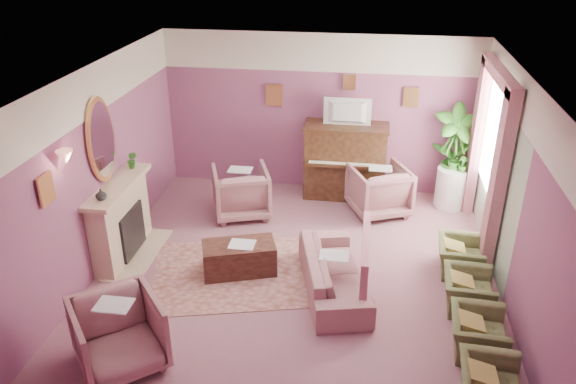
# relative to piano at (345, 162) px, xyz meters

# --- Properties ---
(floor) EXTENTS (5.50, 6.00, 0.01)m
(floor) POSITION_rel_piano_xyz_m (-0.50, -2.68, -0.65)
(floor) COLOR #905A68
(floor) RESTS_ON ground
(ceiling) EXTENTS (5.50, 6.00, 0.01)m
(ceiling) POSITION_rel_piano_xyz_m (-0.50, -2.68, 2.15)
(ceiling) COLOR silver
(ceiling) RESTS_ON wall_back
(wall_back) EXTENTS (5.50, 0.02, 2.80)m
(wall_back) POSITION_rel_piano_xyz_m (-0.50, 0.32, 0.75)
(wall_back) COLOR #6E4271
(wall_back) RESTS_ON floor
(wall_front) EXTENTS (5.50, 0.02, 2.80)m
(wall_front) POSITION_rel_piano_xyz_m (-0.50, -5.68, 0.75)
(wall_front) COLOR #6E4271
(wall_front) RESTS_ON floor
(wall_left) EXTENTS (0.02, 6.00, 2.80)m
(wall_left) POSITION_rel_piano_xyz_m (-3.25, -2.68, 0.75)
(wall_left) COLOR #6E4271
(wall_left) RESTS_ON floor
(wall_right) EXTENTS (0.02, 6.00, 2.80)m
(wall_right) POSITION_rel_piano_xyz_m (2.25, -2.68, 0.75)
(wall_right) COLOR #6E4271
(wall_right) RESTS_ON floor
(picture_rail_band) EXTENTS (5.50, 0.01, 0.65)m
(picture_rail_band) POSITION_rel_piano_xyz_m (-0.50, 0.31, 1.82)
(picture_rail_band) COLOR beige
(picture_rail_band) RESTS_ON wall_back
(stripe_panel) EXTENTS (0.01, 3.00, 2.15)m
(stripe_panel) POSITION_rel_piano_xyz_m (2.23, -1.38, 0.42)
(stripe_panel) COLOR #A6BA9B
(stripe_panel) RESTS_ON wall_right
(fireplace_surround) EXTENTS (0.30, 1.40, 1.10)m
(fireplace_surround) POSITION_rel_piano_xyz_m (-3.09, -2.48, -0.10)
(fireplace_surround) COLOR beige
(fireplace_surround) RESTS_ON floor
(fireplace_inset) EXTENTS (0.18, 0.72, 0.68)m
(fireplace_inset) POSITION_rel_piano_xyz_m (-2.99, -2.48, -0.25)
(fireplace_inset) COLOR black
(fireplace_inset) RESTS_ON floor
(fire_ember) EXTENTS (0.06, 0.54, 0.10)m
(fire_ember) POSITION_rel_piano_xyz_m (-2.95, -2.48, -0.43)
(fire_ember) COLOR #FF4300
(fire_ember) RESTS_ON floor
(mantel_shelf) EXTENTS (0.40, 1.55, 0.07)m
(mantel_shelf) POSITION_rel_piano_xyz_m (-3.06, -2.48, 0.47)
(mantel_shelf) COLOR beige
(mantel_shelf) RESTS_ON fireplace_surround
(hearth) EXTENTS (0.55, 1.50, 0.02)m
(hearth) POSITION_rel_piano_xyz_m (-2.89, -2.48, -0.64)
(hearth) COLOR beige
(hearth) RESTS_ON floor
(mirror_frame) EXTENTS (0.04, 0.72, 1.20)m
(mirror_frame) POSITION_rel_piano_xyz_m (-3.20, -2.48, 1.15)
(mirror_frame) COLOR tan
(mirror_frame) RESTS_ON wall_left
(mirror_glass) EXTENTS (0.01, 0.60, 1.06)m
(mirror_glass) POSITION_rel_piano_xyz_m (-3.17, -2.48, 1.15)
(mirror_glass) COLOR white
(mirror_glass) RESTS_ON wall_left
(sconce_shade) EXTENTS (0.20, 0.20, 0.16)m
(sconce_shade) POSITION_rel_piano_xyz_m (-3.12, -3.53, 1.33)
(sconce_shade) COLOR #FF967D
(sconce_shade) RESTS_ON wall_left
(piano) EXTENTS (1.40, 0.60, 1.30)m
(piano) POSITION_rel_piano_xyz_m (0.00, 0.00, 0.00)
(piano) COLOR #402615
(piano) RESTS_ON floor
(piano_keyshelf) EXTENTS (1.30, 0.12, 0.06)m
(piano_keyshelf) POSITION_rel_piano_xyz_m (-0.00, -0.35, 0.07)
(piano_keyshelf) COLOR #402615
(piano_keyshelf) RESTS_ON piano
(piano_keys) EXTENTS (1.20, 0.08, 0.02)m
(piano_keys) POSITION_rel_piano_xyz_m (0.00, -0.35, 0.11)
(piano_keys) COLOR white
(piano_keys) RESTS_ON piano
(piano_top) EXTENTS (1.45, 0.65, 0.04)m
(piano_top) POSITION_rel_piano_xyz_m (0.00, 0.00, 0.66)
(piano_top) COLOR #402615
(piano_top) RESTS_ON piano
(television) EXTENTS (0.80, 0.12, 0.48)m
(television) POSITION_rel_piano_xyz_m (0.00, -0.05, 0.95)
(television) COLOR black
(television) RESTS_ON piano
(print_back_left) EXTENTS (0.30, 0.03, 0.38)m
(print_back_left) POSITION_rel_piano_xyz_m (-1.30, 0.28, 1.07)
(print_back_left) COLOR tan
(print_back_left) RESTS_ON wall_back
(print_back_right) EXTENTS (0.26, 0.03, 0.34)m
(print_back_right) POSITION_rel_piano_xyz_m (1.05, 0.28, 1.13)
(print_back_right) COLOR tan
(print_back_right) RESTS_ON wall_back
(print_back_mid) EXTENTS (0.22, 0.03, 0.26)m
(print_back_mid) POSITION_rel_piano_xyz_m (0.00, 0.28, 1.35)
(print_back_mid) COLOR tan
(print_back_mid) RESTS_ON wall_back
(print_left_wall) EXTENTS (0.03, 0.28, 0.36)m
(print_left_wall) POSITION_rel_piano_xyz_m (-3.21, -3.88, 1.07)
(print_left_wall) COLOR tan
(print_left_wall) RESTS_ON wall_left
(window_blind) EXTENTS (0.03, 1.40, 1.80)m
(window_blind) POSITION_rel_piano_xyz_m (2.20, -1.13, 1.05)
(window_blind) COLOR white
(window_blind) RESTS_ON wall_right
(curtain_left) EXTENTS (0.16, 0.34, 2.60)m
(curtain_left) POSITION_rel_piano_xyz_m (2.12, -2.05, 0.65)
(curtain_left) COLOR #B36574
(curtain_left) RESTS_ON floor
(curtain_right) EXTENTS (0.16, 0.34, 2.60)m
(curtain_right) POSITION_rel_piano_xyz_m (2.12, -0.21, 0.65)
(curtain_right) COLOR #B36574
(curtain_right) RESTS_ON floor
(pelmet) EXTENTS (0.16, 2.20, 0.16)m
(pelmet) POSITION_rel_piano_xyz_m (2.12, -1.13, 1.91)
(pelmet) COLOR #B36574
(pelmet) RESTS_ON wall_right
(mantel_plant) EXTENTS (0.16, 0.16, 0.28)m
(mantel_plant) POSITION_rel_piano_xyz_m (-3.05, -1.93, 0.64)
(mantel_plant) COLOR #2F7621
(mantel_plant) RESTS_ON mantel_shelf
(mantel_vase) EXTENTS (0.16, 0.16, 0.16)m
(mantel_vase) POSITION_rel_piano_xyz_m (-3.05, -2.98, 0.58)
(mantel_vase) COLOR beige
(mantel_vase) RESTS_ON mantel_shelf
(area_rug) EXTENTS (2.87, 2.36, 0.01)m
(area_rug) POSITION_rel_piano_xyz_m (-1.24, -2.70, -0.64)
(area_rug) COLOR #9F665D
(area_rug) RESTS_ON floor
(coffee_table) EXTENTS (1.11, 0.80, 0.45)m
(coffee_table) POSITION_rel_piano_xyz_m (-1.30, -2.68, -0.43)
(coffee_table) COLOR #41221A
(coffee_table) RESTS_ON floor
(table_paper) EXTENTS (0.35, 0.28, 0.01)m
(table_paper) POSITION_rel_piano_xyz_m (-1.25, -2.68, -0.20)
(table_paper) COLOR silver
(table_paper) RESTS_ON coffee_table
(sofa) EXTENTS (0.62, 1.86, 0.75)m
(sofa) POSITION_rel_piano_xyz_m (0.03, -2.90, -0.28)
(sofa) COLOR #A37171
(sofa) RESTS_ON floor
(sofa_throw) EXTENTS (0.09, 1.41, 0.52)m
(sofa_throw) POSITION_rel_piano_xyz_m (0.43, -2.90, -0.05)
(sofa_throw) COLOR #B36574
(sofa_throw) RESTS_ON sofa
(floral_armchair_left) EXTENTS (0.88, 0.88, 0.92)m
(floral_armchair_left) POSITION_rel_piano_xyz_m (-1.65, -0.99, -0.19)
(floral_armchair_left) COLOR #A37171
(floral_armchair_left) RESTS_ON floor
(floral_armchair_right) EXTENTS (0.88, 0.88, 0.92)m
(floral_armchair_right) POSITION_rel_piano_xyz_m (0.61, -0.58, -0.19)
(floral_armchair_right) COLOR #A37171
(floral_armchair_right) RESTS_ON floor
(floral_armchair_front) EXTENTS (0.88, 0.88, 0.92)m
(floral_armchair_front) POSITION_rel_piano_xyz_m (-2.17, -4.67, -0.19)
(floral_armchair_front) COLOR #A37171
(floral_armchair_front) RESTS_ON floor
(olive_chair_a) EXTENTS (0.50, 0.72, 0.62)m
(olive_chair_a) POSITION_rel_piano_xyz_m (1.75, -4.66, -0.34)
(olive_chair_a) COLOR #5A6237
(olive_chair_a) RESTS_ON floor
(olive_chair_b) EXTENTS (0.50, 0.72, 0.62)m
(olive_chair_b) POSITION_rel_piano_xyz_m (1.75, -3.84, -0.34)
(olive_chair_b) COLOR #5A6237
(olive_chair_b) RESTS_ON floor
(olive_chair_c) EXTENTS (0.50, 0.72, 0.62)m
(olive_chair_c) POSITION_rel_piano_xyz_m (1.75, -3.02, -0.34)
(olive_chair_c) COLOR #5A6237
(olive_chair_c) RESTS_ON floor
(olive_chair_d) EXTENTS (0.50, 0.72, 0.62)m
(olive_chair_d) POSITION_rel_piano_xyz_m (1.75, -2.20, -0.34)
(olive_chair_d) COLOR #5A6237
(olive_chair_d) RESTS_ON floor
(side_table) EXTENTS (0.52, 0.52, 0.70)m
(side_table) POSITION_rel_piano_xyz_m (1.83, -0.16, -0.30)
(side_table) COLOR white
(side_table) RESTS_ON floor
(side_plant_big) EXTENTS (0.30, 0.30, 0.34)m
(side_plant_big) POSITION_rel_piano_xyz_m (1.83, -0.16, 0.22)
(side_plant_big) COLOR #2F7621
(side_plant_big) RESTS_ON side_table
(side_plant_small) EXTENTS (0.16, 0.16, 0.28)m
(side_plant_small) POSITION_rel_piano_xyz_m (1.95, -0.26, 0.19)
(side_plant_small) COLOR #2F7621
(side_plant_small) RESTS_ON side_table
(palm_pot) EXTENTS (0.34, 0.34, 0.34)m
(palm_pot) POSITION_rel_piano_xyz_m (1.83, -0.03, -0.48)
(palm_pot) COLOR #AD5333
(palm_pot) RESTS_ON floor
(palm_plant) EXTENTS (0.76, 0.76, 1.44)m
(palm_plant) POSITION_rel_piano_xyz_m (1.83, -0.03, 0.41)
(palm_plant) COLOR #2F7621
(palm_plant) RESTS_ON palm_pot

